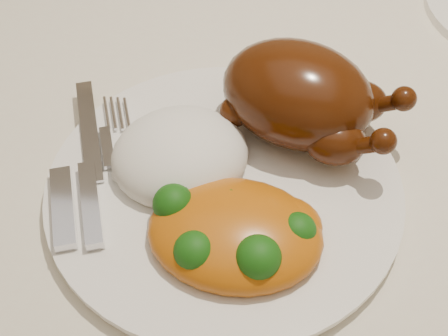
{
  "coord_description": "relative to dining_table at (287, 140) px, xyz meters",
  "views": [
    {
      "loc": [
        -0.03,
        -0.49,
        1.18
      ],
      "look_at": [
        -0.06,
        -0.16,
        0.8
      ],
      "focal_mm": 50.0,
      "sensor_mm": 36.0,
      "label": 1
    }
  ],
  "objects": [
    {
      "name": "dining_table",
      "position": [
        0.0,
        0.0,
        0.0
      ],
      "size": [
        1.6,
        0.9,
        0.76
      ],
      "color": "brown",
      "rests_on": "floor"
    },
    {
      "name": "tablecloth",
      "position": [
        0.0,
        0.0,
        0.07
      ],
      "size": [
        1.73,
        1.03,
        0.18
      ],
      "color": "silver",
      "rests_on": "dining_table"
    },
    {
      "name": "dinner_plate",
      "position": [
        -0.06,
        -0.16,
        0.11
      ],
      "size": [
        0.34,
        0.34,
        0.01
      ],
      "primitive_type": "cylinder",
      "rotation": [
        0.0,
        0.0,
        -0.17
      ],
      "color": "white",
      "rests_on": "tablecloth"
    },
    {
      "name": "roast_chicken",
      "position": [
        0.0,
        -0.1,
        0.16
      ],
      "size": [
        0.18,
        0.14,
        0.08
      ],
      "rotation": [
        0.0,
        0.0,
        -0.39
      ],
      "color": "#481D07",
      "rests_on": "dinner_plate"
    },
    {
      "name": "rice_mound",
      "position": [
        -0.1,
        -0.15,
        0.13
      ],
      "size": [
        0.15,
        0.14,
        0.06
      ],
      "rotation": [
        0.0,
        0.0,
        0.41
      ],
      "color": "white",
      "rests_on": "dinner_plate"
    },
    {
      "name": "mac_and_cheese",
      "position": [
        -0.04,
        -0.22,
        0.13
      ],
      "size": [
        0.14,
        0.11,
        0.05
      ],
      "rotation": [
        0.0,
        0.0,
        -0.08
      ],
      "color": "#D75B0D",
      "rests_on": "dinner_plate"
    },
    {
      "name": "cutlery",
      "position": [
        -0.17,
        -0.17,
        0.12
      ],
      "size": [
        0.07,
        0.19,
        0.01
      ],
      "rotation": [
        0.0,
        0.0,
        0.31
      ],
      "color": "silver",
      "rests_on": "dinner_plate"
    }
  ]
}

